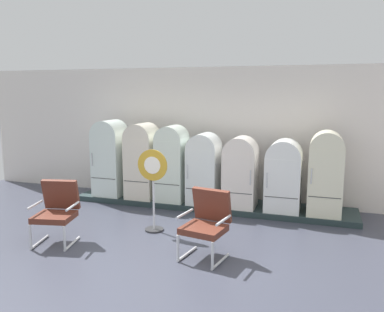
{
  "coord_description": "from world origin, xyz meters",
  "views": [
    {
      "loc": [
        2.11,
        -4.5,
        2.37
      ],
      "look_at": [
        -0.29,
        2.75,
        1.1
      ],
      "focal_mm": 36.45,
      "sensor_mm": 36.0,
      "label": 1
    }
  ],
  "objects_px": {
    "refrigerator_5": "(284,173)",
    "refrigerator_6": "(326,170)",
    "refrigerator_4": "(240,170)",
    "armchair_right": "(207,221)",
    "sign_stand": "(153,189)",
    "refrigerator_2": "(172,161)",
    "refrigerator_0": "(110,155)",
    "refrigerator_3": "(204,166)",
    "refrigerator_1": "(142,158)",
    "armchair_left": "(57,209)"
  },
  "relations": [
    {
      "from": "refrigerator_5",
      "to": "refrigerator_6",
      "type": "distance_m",
      "value": 0.76
    },
    {
      "from": "refrigerator_4",
      "to": "armchair_right",
      "type": "xyz_separation_m",
      "value": [
        -0.03,
        -2.27,
        -0.3
      ]
    },
    {
      "from": "armchair_right",
      "to": "sign_stand",
      "type": "height_order",
      "value": "sign_stand"
    },
    {
      "from": "refrigerator_2",
      "to": "refrigerator_5",
      "type": "distance_m",
      "value": 2.26
    },
    {
      "from": "refrigerator_0",
      "to": "sign_stand",
      "type": "distance_m",
      "value": 2.31
    },
    {
      "from": "refrigerator_0",
      "to": "refrigerator_5",
      "type": "distance_m",
      "value": 3.72
    },
    {
      "from": "refrigerator_2",
      "to": "refrigerator_6",
      "type": "distance_m",
      "value": 3.01
    },
    {
      "from": "refrigerator_3",
      "to": "refrigerator_6",
      "type": "xyz_separation_m",
      "value": [
        2.33,
        0.02,
        0.06
      ]
    },
    {
      "from": "refrigerator_1",
      "to": "sign_stand",
      "type": "height_order",
      "value": "refrigerator_1"
    },
    {
      "from": "refrigerator_2",
      "to": "refrigerator_3",
      "type": "relative_size",
      "value": 1.1
    },
    {
      "from": "refrigerator_1",
      "to": "refrigerator_6",
      "type": "bearing_deg",
      "value": 0.07
    },
    {
      "from": "refrigerator_0",
      "to": "refrigerator_4",
      "type": "distance_m",
      "value": 2.89
    },
    {
      "from": "refrigerator_2",
      "to": "armchair_right",
      "type": "relative_size",
      "value": 1.6
    },
    {
      "from": "refrigerator_2",
      "to": "armchair_left",
      "type": "relative_size",
      "value": 1.6
    },
    {
      "from": "refrigerator_0",
      "to": "sign_stand",
      "type": "bearing_deg",
      "value": -42.26
    },
    {
      "from": "refrigerator_2",
      "to": "armchair_left",
      "type": "xyz_separation_m",
      "value": [
        -0.99,
        -2.46,
        -0.4
      ]
    },
    {
      "from": "refrigerator_2",
      "to": "refrigerator_3",
      "type": "distance_m",
      "value": 0.69
    },
    {
      "from": "armchair_left",
      "to": "sign_stand",
      "type": "bearing_deg",
      "value": 37.07
    },
    {
      "from": "refrigerator_2",
      "to": "refrigerator_4",
      "type": "distance_m",
      "value": 1.44
    },
    {
      "from": "armchair_right",
      "to": "sign_stand",
      "type": "relative_size",
      "value": 0.69
    },
    {
      "from": "sign_stand",
      "to": "refrigerator_6",
      "type": "bearing_deg",
      "value": 29.41
    },
    {
      "from": "refrigerator_0",
      "to": "refrigerator_3",
      "type": "height_order",
      "value": "refrigerator_0"
    },
    {
      "from": "refrigerator_6",
      "to": "refrigerator_0",
      "type": "bearing_deg",
      "value": -179.83
    },
    {
      "from": "armchair_left",
      "to": "refrigerator_2",
      "type": "bearing_deg",
      "value": 68.09
    },
    {
      "from": "refrigerator_6",
      "to": "refrigerator_1",
      "type": "bearing_deg",
      "value": -179.93
    },
    {
      "from": "refrigerator_2",
      "to": "armchair_right",
      "type": "bearing_deg",
      "value": -58.14
    },
    {
      "from": "refrigerator_5",
      "to": "armchair_right",
      "type": "height_order",
      "value": "refrigerator_5"
    },
    {
      "from": "refrigerator_4",
      "to": "armchair_right",
      "type": "distance_m",
      "value": 2.29
    },
    {
      "from": "armchair_left",
      "to": "refrigerator_1",
      "type": "bearing_deg",
      "value": 83.06
    },
    {
      "from": "refrigerator_5",
      "to": "sign_stand",
      "type": "xyz_separation_m",
      "value": [
        -2.01,
        -1.57,
        -0.08
      ]
    },
    {
      "from": "refrigerator_0",
      "to": "refrigerator_2",
      "type": "xyz_separation_m",
      "value": [
        1.45,
        -0.02,
        -0.04
      ]
    },
    {
      "from": "armchair_right",
      "to": "refrigerator_1",
      "type": "bearing_deg",
      "value": 132.4
    },
    {
      "from": "refrigerator_3",
      "to": "refrigerator_5",
      "type": "height_order",
      "value": "refrigerator_3"
    },
    {
      "from": "refrigerator_4",
      "to": "sign_stand",
      "type": "height_order",
      "value": "refrigerator_4"
    },
    {
      "from": "refrigerator_0",
      "to": "refrigerator_1",
      "type": "height_order",
      "value": "refrigerator_0"
    },
    {
      "from": "refrigerator_3",
      "to": "sign_stand",
      "type": "xyz_separation_m",
      "value": [
        -0.44,
        -1.54,
        -0.13
      ]
    },
    {
      "from": "refrigerator_0",
      "to": "refrigerator_6",
      "type": "height_order",
      "value": "refrigerator_0"
    },
    {
      "from": "refrigerator_6",
      "to": "sign_stand",
      "type": "relative_size",
      "value": 1.09
    },
    {
      "from": "refrigerator_1",
      "to": "refrigerator_0",
      "type": "bearing_deg",
      "value": -179.31
    },
    {
      "from": "refrigerator_1",
      "to": "armchair_right",
      "type": "bearing_deg",
      "value": -47.6
    },
    {
      "from": "refrigerator_4",
      "to": "refrigerator_5",
      "type": "bearing_deg",
      "value": 2.76
    },
    {
      "from": "refrigerator_2",
      "to": "refrigerator_6",
      "type": "height_order",
      "value": "refrigerator_2"
    },
    {
      "from": "refrigerator_2",
      "to": "sign_stand",
      "type": "height_order",
      "value": "refrigerator_2"
    },
    {
      "from": "refrigerator_4",
      "to": "refrigerator_2",
      "type": "bearing_deg",
      "value": -179.75
    },
    {
      "from": "armchair_left",
      "to": "refrigerator_5",
      "type": "bearing_deg",
      "value": 37.64
    },
    {
      "from": "refrigerator_5",
      "to": "sign_stand",
      "type": "bearing_deg",
      "value": -142.01
    },
    {
      "from": "refrigerator_3",
      "to": "refrigerator_5",
      "type": "bearing_deg",
      "value": 1.14
    },
    {
      "from": "refrigerator_1",
      "to": "sign_stand",
      "type": "bearing_deg",
      "value": -59.02
    },
    {
      "from": "refrigerator_3",
      "to": "refrigerator_4",
      "type": "height_order",
      "value": "refrigerator_3"
    },
    {
      "from": "refrigerator_0",
      "to": "refrigerator_6",
      "type": "bearing_deg",
      "value": 0.17
    }
  ]
}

